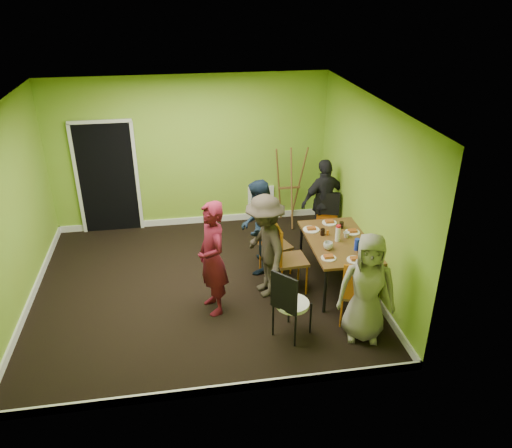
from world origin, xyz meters
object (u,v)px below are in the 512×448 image
at_px(chair_bentwood, 289,301).
at_px(person_front_end, 367,288).
at_px(chair_front_end, 357,290).
at_px(chair_left_near, 285,254).
at_px(blue_bottle, 357,244).
at_px(person_left_near, 265,246).
at_px(dining_table, 339,244).
at_px(person_left_far, 258,227).
at_px(easel, 290,186).
at_px(person_back_end, 324,201).
at_px(orange_bottle, 328,233).
at_px(chair_left_far, 271,241).
at_px(thermos, 338,234).
at_px(person_standing, 212,259).
at_px(chair_back_end, 327,209).

xyz_separation_m(chair_bentwood, person_front_end, (0.96, -0.14, 0.19)).
bearing_deg(chair_bentwood, chair_front_end, 55.15).
bearing_deg(chair_left_near, blue_bottle, 70.63).
distance_m(chair_bentwood, person_left_near, 1.10).
xyz_separation_m(dining_table, person_left_far, (-1.12, 0.61, 0.07)).
distance_m(easel, person_front_end, 3.48).
bearing_deg(person_back_end, orange_bottle, 59.74).
bearing_deg(person_left_near, chair_bentwood, -3.46).
relative_size(chair_left_far, chair_front_end, 1.03).
distance_m(easel, blue_bottle, 2.55).
distance_m(easel, person_left_far, 1.82).
bearing_deg(person_back_end, dining_table, 66.29).
xyz_separation_m(chair_front_end, thermos, (0.04, 1.02, 0.31)).
distance_m(chair_left_near, person_back_end, 1.77).
height_order(orange_bottle, person_left_far, person_left_far).
distance_m(chair_left_far, person_left_far, 0.30).
distance_m(thermos, person_standing, 1.92).
bearing_deg(chair_left_far, person_left_far, -147.64).
distance_m(orange_bottle, person_left_near, 1.04).
height_order(easel, person_standing, person_standing).
height_order(chair_front_end, person_front_end, person_front_end).
bearing_deg(chair_left_far, blue_bottle, 35.87).
relative_size(chair_back_end, person_standing, 0.58).
bearing_deg(chair_bentwood, person_left_near, 145.11).
xyz_separation_m(chair_left_near, easel, (0.58, 2.25, 0.14)).
distance_m(chair_left_far, person_standing, 1.30).
relative_size(chair_left_far, person_standing, 0.61).
distance_m(chair_front_end, chair_bentwood, 0.94).
relative_size(dining_table, easel, 0.98).
relative_size(chair_front_end, chair_bentwood, 0.98).
bearing_deg(chair_bentwood, person_standing, -171.81).
distance_m(chair_bentwood, blue_bottle, 1.45).
bearing_deg(chair_left_far, person_back_end, 111.08).
height_order(chair_left_near, person_left_far, person_left_far).
bearing_deg(person_left_far, person_back_end, 140.27).
xyz_separation_m(chair_left_near, person_standing, (-1.09, -0.32, 0.22)).
bearing_deg(person_left_near, chair_left_near, 82.72).
bearing_deg(person_left_near, blue_bottle, 68.73).
height_order(chair_left_near, orange_bottle, chair_left_near).
height_order(orange_bottle, person_back_end, person_back_end).
relative_size(person_left_near, person_front_end, 1.05).
height_order(chair_back_end, person_left_far, person_left_far).
height_order(dining_table, person_standing, person_standing).
xyz_separation_m(chair_front_end, person_back_end, (0.25, 2.42, 0.21)).
xyz_separation_m(chair_back_end, orange_bottle, (-0.32, -1.04, 0.11)).
xyz_separation_m(chair_left_near, chair_front_end, (0.75, -0.98, -0.06)).
height_order(chair_bentwood, person_back_end, person_back_end).
relative_size(chair_front_end, easel, 0.64).
relative_size(person_standing, person_front_end, 1.11).
distance_m(blue_bottle, person_front_end, 0.98).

